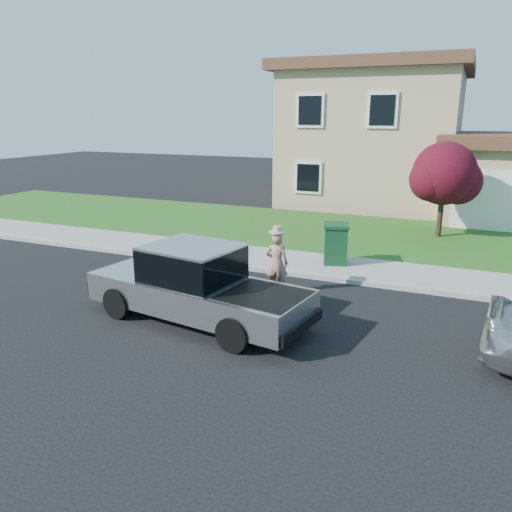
% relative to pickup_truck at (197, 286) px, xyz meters
% --- Properties ---
extents(ground, '(80.00, 80.00, 0.00)m').
position_rel_pickup_truck_xyz_m(ground, '(0.52, 0.96, -0.80)').
color(ground, black).
rests_on(ground, ground).
extents(curb, '(40.00, 0.20, 0.12)m').
position_rel_pickup_truck_xyz_m(curb, '(1.52, 3.86, -0.74)').
color(curb, gray).
rests_on(curb, ground).
extents(sidewalk, '(40.00, 2.00, 0.15)m').
position_rel_pickup_truck_xyz_m(sidewalk, '(1.52, 4.96, -0.72)').
color(sidewalk, gray).
rests_on(sidewalk, ground).
extents(lawn, '(40.00, 7.00, 0.10)m').
position_rel_pickup_truck_xyz_m(lawn, '(1.52, 9.46, -0.75)').
color(lawn, '#164A15').
rests_on(lawn, ground).
extents(house, '(14.00, 11.30, 6.85)m').
position_rel_pickup_truck_xyz_m(house, '(1.84, 17.34, 2.37)').
color(house, tan).
rests_on(house, ground).
extents(pickup_truck, '(5.41, 2.52, 1.71)m').
position_rel_pickup_truck_xyz_m(pickup_truck, '(0.00, 0.00, 0.00)').
color(pickup_truck, black).
rests_on(pickup_truck, ground).
extents(woman, '(0.64, 0.47, 1.76)m').
position_rel_pickup_truck_xyz_m(woman, '(0.99, 2.33, 0.04)').
color(woman, tan).
rests_on(woman, ground).
extents(ornamental_tree, '(2.49, 2.25, 3.42)m').
position_rel_pickup_truck_xyz_m(ornamental_tree, '(4.44, 10.12, 1.49)').
color(ornamental_tree, black).
rests_on(ornamental_tree, lawn).
extents(trash_bin, '(0.93, 1.00, 1.18)m').
position_rel_pickup_truck_xyz_m(trash_bin, '(1.79, 5.12, -0.05)').
color(trash_bin, '#103B1C').
rests_on(trash_bin, sidewalk).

